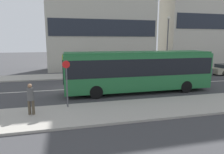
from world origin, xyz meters
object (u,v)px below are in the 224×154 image
object	(u,v)px
parked_car_0	(191,70)
street_lamp	(168,39)
pedestrian_near_stop	(31,97)
city_bus	(138,69)
bus_stop_sign	(67,80)

from	to	relation	value
parked_car_0	street_lamp	size ratio (longest dim) A/B	0.66
parked_car_0	street_lamp	xyz separation A→B (m)	(-2.24, 1.89, 3.68)
pedestrian_near_stop	street_lamp	xyz separation A→B (m)	(14.20, 11.33, 3.19)
pedestrian_near_stop	city_bus	bearing A→B (deg)	-148.27
city_bus	bus_stop_sign	bearing A→B (deg)	-147.72
city_bus	street_lamp	bearing A→B (deg)	53.86
city_bus	pedestrian_near_stop	size ratio (longest dim) A/B	6.84
street_lamp	pedestrian_near_stop	bearing A→B (deg)	-141.42
city_bus	pedestrian_near_stop	world-z (taller)	city_bus
parked_car_0	bus_stop_sign	bearing A→B (deg)	-149.34
bus_stop_sign	street_lamp	world-z (taller)	street_lamp
parked_car_0	bus_stop_sign	world-z (taller)	bus_stop_sign
bus_stop_sign	parked_car_0	bearing A→B (deg)	30.66
city_bus	parked_car_0	distance (m)	10.65
city_bus	parked_car_0	size ratio (longest dim) A/B	2.60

